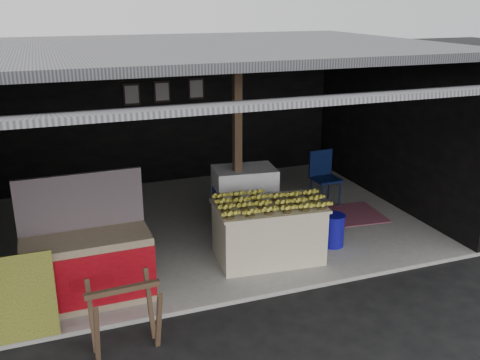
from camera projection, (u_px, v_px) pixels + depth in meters
name	position (u px, v px, depth m)	size (l,w,h in m)	color
ground	(266.00, 298.00, 6.89)	(80.00, 80.00, 0.00)	black
concrete_slab	(209.00, 224.00, 9.10)	(7.00, 5.00, 0.06)	gray
shophouse	(201.00, 100.00, 8.72)	(7.40, 7.29, 3.02)	black
banana_table	(268.00, 232.00, 7.70)	(1.61, 1.07, 0.84)	silver
banana_pile	(269.00, 199.00, 7.54)	(1.41, 0.85, 0.17)	yellow
white_crate	(244.00, 200.00, 8.60)	(1.03, 0.75, 1.07)	white
neighbor_stall	(88.00, 265.00, 6.60)	(1.55, 0.72, 1.58)	#998466
green_signboard	(25.00, 297.00, 5.88)	(0.64, 0.04, 0.97)	black
sawhorse	(124.00, 311.00, 5.71)	(0.80, 0.72, 0.78)	brown
water_barrel	(333.00, 231.00, 8.16)	(0.32, 0.32, 0.48)	#100C8C
plastic_chair	(323.00, 173.00, 9.81)	(0.49, 0.49, 0.98)	#0B163D
magenta_rug	(339.00, 215.00, 9.37)	(1.50, 1.00, 0.01)	maroon
picture_frames	(164.00, 92.00, 10.57)	(1.62, 0.04, 0.46)	black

